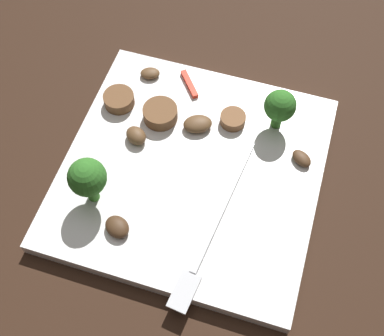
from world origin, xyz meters
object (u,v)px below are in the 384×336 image
object	(u,v)px
plate	(192,172)
mushroom_0	(302,158)
mushroom_1	(136,136)
sausage_slice_1	(160,114)
pepper_strip_0	(189,84)
broccoli_floret_1	(280,107)
mushroom_3	(198,124)
fork	(211,233)
mushroom_4	(150,73)
sausage_slice_0	(233,119)
broccoli_floret_0	(87,178)
sausage_slice_2	(119,100)
mushroom_2	(117,227)

from	to	relation	value
plate	mushroom_0	xyz separation A→B (m)	(-0.04, 0.10, 0.01)
mushroom_1	sausage_slice_1	bearing A→B (deg)	155.77
sausage_slice_1	mushroom_1	bearing A→B (deg)	-24.23
pepper_strip_0	broccoli_floret_1	bearing A→B (deg)	77.24
mushroom_1	mushroom_3	world-z (taller)	mushroom_1
fork	mushroom_4	bearing A→B (deg)	-137.43
mushroom_3	fork	bearing A→B (deg)	22.75
plate	sausage_slice_0	xyz separation A→B (m)	(-0.06, 0.02, 0.01)
broccoli_floret_0	pepper_strip_0	bearing A→B (deg)	163.49
broccoli_floret_1	mushroom_4	bearing A→B (deg)	-98.95
sausage_slice_1	sausage_slice_2	size ratio (longest dim) A/B	1.11
broccoli_floret_0	pepper_strip_0	xyz separation A→B (m)	(-0.15, 0.05, -0.03)
broccoli_floret_1	sausage_slice_1	size ratio (longest dim) A/B	1.35
plate	broccoli_floret_1	size ratio (longest dim) A/B	5.16
mushroom_1	pepper_strip_0	xyz separation A→B (m)	(-0.08, 0.03, -0.00)
sausage_slice_1	mushroom_1	distance (m)	0.04
mushroom_0	mushroom_4	size ratio (longest dim) A/B	1.04
mushroom_1	mushroom_3	distance (m)	0.06
fork	pepper_strip_0	xyz separation A→B (m)	(-0.16, -0.07, 0.00)
fork	sausage_slice_2	world-z (taller)	sausage_slice_2
fork	pepper_strip_0	size ratio (longest dim) A/B	4.88
mushroom_1	mushroom_2	distance (m)	0.10
plate	sausage_slice_1	xyz separation A→B (m)	(-0.05, -0.05, 0.01)
sausage_slice_1	pepper_strip_0	bearing A→B (deg)	162.32
mushroom_0	mushroom_1	xyz separation A→B (m)	(0.02, -0.16, 0.00)
fork	broccoli_floret_0	bearing A→B (deg)	-85.04
sausage_slice_1	mushroom_0	world-z (taller)	sausage_slice_1
broccoli_floret_1	mushroom_2	distance (m)	0.19
mushroom_4	sausage_slice_0	bearing A→B (deg)	72.11
plate	sausage_slice_1	size ratio (longest dim) A/B	6.96
mushroom_1	mushroom_0	bearing A→B (deg)	98.44
broccoli_floret_1	pepper_strip_0	size ratio (longest dim) A/B	1.29
sausage_slice_1	sausage_slice_0	bearing A→B (deg)	103.06
broccoli_floret_1	sausage_slice_0	size ratio (longest dim) A/B	1.83
plate	mushroom_3	distance (m)	0.05
mushroom_4	sausage_slice_2	bearing A→B (deg)	-22.30
sausage_slice_0	pepper_strip_0	size ratio (longest dim) A/B	0.70
sausage_slice_2	pepper_strip_0	size ratio (longest dim) A/B	0.86
mushroom_1	mushroom_4	bearing A→B (deg)	-169.97
broccoli_floret_0	mushroom_2	xyz separation A→B (m)	(0.02, 0.03, -0.03)
mushroom_0	plate	bearing A→B (deg)	-68.28
plate	broccoli_floret_0	size ratio (longest dim) A/B	4.44
mushroom_1	broccoli_floret_0	bearing A→B (deg)	-12.06
sausage_slice_2	sausage_slice_0	bearing A→B (deg)	95.69
mushroom_2	plate	bearing A→B (deg)	150.93
mushroom_0	mushroom_3	world-z (taller)	mushroom_3
broccoli_floret_0	sausage_slice_2	world-z (taller)	broccoli_floret_0
mushroom_0	sausage_slice_0	bearing A→B (deg)	-108.06
broccoli_floret_0	mushroom_2	distance (m)	0.05
broccoli_floret_0	sausage_slice_2	size ratio (longest dim) A/B	1.74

